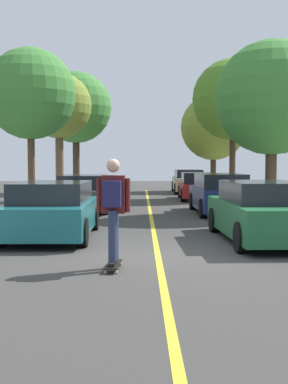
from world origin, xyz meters
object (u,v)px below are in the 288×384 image
at_px(parked_car_left_near, 84,193).
at_px(skateboarder, 113,204).
at_px(street_tree_left_nearest, 30,94).
at_px(street_tree_left_near, 59,107).
at_px(parked_car_left_nearest, 53,210).
at_px(fire_hydrant, 269,202).
at_px(street_tree_left_far, 76,108).
at_px(parked_car_right_farthest, 188,181).
at_px(street_tree_right_nearest, 272,98).
at_px(parked_car_right_far, 199,187).
at_px(parked_car_right_near, 220,194).
at_px(parked_car_right_nearest, 262,212).
at_px(skateboard, 114,264).
at_px(street_tree_right_near, 233,100).
at_px(street_tree_right_far, 214,128).

height_order(parked_car_left_near, skateboarder, skateboarder).
xyz_separation_m(street_tree_left_nearest, street_tree_left_near, (-0.00, 6.27, 0.24)).
relative_size(street_tree_left_nearest, street_tree_left_near, 0.96).
xyz_separation_m(parked_car_left_nearest, fire_hydrant, (6.50, 4.82, -0.19)).
bearing_deg(street_tree_left_near, street_tree_left_far, 90.00).
xyz_separation_m(parked_car_right_farthest, street_tree_right_nearest, (1.73, -12.93, 3.37)).
height_order(parked_car_right_farthest, street_tree_left_nearest, street_tree_left_nearest).
distance_m(street_tree_left_nearest, street_tree_left_far, 12.56).
bearing_deg(parked_car_left_nearest, parked_car_right_farthest, 74.80).
height_order(parked_car_right_far, street_tree_left_nearest, street_tree_left_nearest).
xyz_separation_m(parked_car_right_near, street_tree_left_far, (-6.72, 12.34, 4.37)).
distance_m(parked_car_right_nearest, parked_car_right_near, 6.46).
distance_m(parked_car_right_farthest, skateboard, 22.41).
xyz_separation_m(parked_car_right_farthest, skateboard, (-3.31, -22.15, -0.62)).
distance_m(street_tree_left_near, street_tree_right_nearest, 10.66).
relative_size(parked_car_right_near, skateboarder, 2.47).
bearing_deg(parked_car_right_farthest, street_tree_right_nearest, -82.40).
xyz_separation_m(street_tree_left_near, street_tree_right_nearest, (8.45, -6.49, -0.40)).
height_order(parked_car_left_nearest, parked_car_right_near, parked_car_right_near).
xyz_separation_m(parked_car_left_near, fire_hydrant, (6.50, -1.98, -0.19)).
relative_size(skateboard, skateboarder, 0.47).
distance_m(street_tree_right_near, fire_hydrant, 9.41).
distance_m(street_tree_left_nearest, street_tree_right_near, 11.27).
relative_size(parked_car_left_near, street_tree_left_nearest, 0.74).
height_order(street_tree_left_nearest, street_tree_right_nearest, street_tree_right_nearest).
bearing_deg(street_tree_right_near, parked_car_right_farthest, 108.06).
height_order(parked_car_left_near, street_tree_left_far, street_tree_left_far).
bearing_deg(fire_hydrant, parked_car_left_near, 163.05).
bearing_deg(parked_car_left_near, street_tree_left_far, 98.60).
relative_size(street_tree_right_nearest, street_tree_right_near, 0.87).
relative_size(parked_car_left_near, parked_car_right_near, 0.95).
relative_size(parked_car_left_near, fire_hydrant, 6.05).
height_order(parked_car_left_nearest, parked_car_right_nearest, parked_car_right_nearest).
height_order(parked_car_left_near, street_tree_left_nearest, street_tree_left_nearest).
xyz_separation_m(parked_car_right_nearest, parked_car_right_farthest, (-0.00, 18.98, 0.02)).
distance_m(street_tree_left_far, fire_hydrant, 16.38).
bearing_deg(fire_hydrant, parked_car_right_farthest, 96.31).
bearing_deg(street_tree_right_nearest, fire_hydrant, -109.29).
height_order(parked_car_left_near, street_tree_right_far, street_tree_right_far).
relative_size(street_tree_right_far, skateboard, 7.01).
xyz_separation_m(parked_car_right_far, skateboard, (-3.31, -16.44, -0.56)).
bearing_deg(parked_car_left_near, parked_car_right_far, 49.67).
distance_m(street_tree_left_far, street_tree_right_nearest, 15.33).
height_order(street_tree_left_near, fire_hydrant, street_tree_left_near).
bearing_deg(fire_hydrant, street_tree_right_far, 89.14).
xyz_separation_m(parked_car_right_nearest, street_tree_left_nearest, (-6.72, 6.26, 3.55)).
relative_size(parked_car_right_farthest, street_tree_right_nearest, 0.79).
distance_m(street_tree_right_far, fire_hydrant, 15.50).
xyz_separation_m(parked_car_right_far, street_tree_right_nearest, (1.72, -7.22, 3.43)).
height_order(street_tree_left_far, fire_hydrant, street_tree_left_far).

